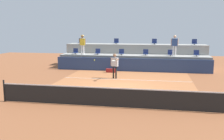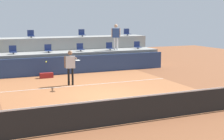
{
  "view_description": "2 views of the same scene",
  "coord_description": "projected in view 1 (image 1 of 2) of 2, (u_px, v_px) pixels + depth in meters",
  "views": [
    {
      "loc": [
        2.18,
        -14.94,
        3.53
      ],
      "look_at": [
        -0.57,
        0.02,
        1.06
      ],
      "focal_mm": 40.71,
      "sensor_mm": 36.0,
      "label": 1
    },
    {
      "loc": [
        -5.25,
        -13.14,
        3.47
      ],
      "look_at": [
        0.2,
        -0.25,
        1.17
      ],
      "focal_mm": 51.66,
      "sensor_mm": 36.0,
      "label": 2
    }
  ],
  "objects": [
    {
      "name": "tennis_net",
      "position": [
        108.0,
        96.0,
        11.49
      ],
      "size": [
        10.48,
        0.08,
        1.07
      ],
      "color": "black",
      "rests_on": "ground_plane"
    },
    {
      "name": "tennis_ball",
      "position": [
        95.0,
        60.0,
        17.75
      ],
      "size": [
        0.07,
        0.07,
        0.07
      ],
      "color": "#CCE033"
    },
    {
      "name": "tennis_player",
      "position": [
        115.0,
        63.0,
        18.03
      ],
      "size": [
        0.62,
        1.3,
        1.8
      ],
      "color": "black",
      "rests_on": "ground_plane"
    },
    {
      "name": "court_inner_paint",
      "position": [
        123.0,
        84.0,
        16.42
      ],
      "size": [
        9.0,
        10.0,
        0.01
      ],
      "primitive_type": "cube",
      "color": "#A36038",
      "rests_on": "ground_plane"
    },
    {
      "name": "stadium_chair_upper_left",
      "position": [
        116.0,
        42.0,
        24.18
      ],
      "size": [
        0.44,
        0.4,
        0.52
      ],
      "color": "#2D2D33",
      "rests_on": "seating_tier_upper"
    },
    {
      "name": "seating_tier_upper",
      "position": [
        135.0,
        55.0,
        24.12
      ],
      "size": [
        13.0,
        1.8,
        2.1
      ],
      "primitive_type": "cube",
      "color": "gray",
      "rests_on": "ground_plane"
    },
    {
      "name": "stadium_chair_lower_mid_left",
      "position": [
        121.0,
        52.0,
        22.43
      ],
      "size": [
        0.44,
        0.4,
        0.52
      ],
      "color": "#2D2D33",
      "rests_on": "seating_tier_lower"
    },
    {
      "name": "stadium_chair_upper_right",
      "position": [
        154.0,
        42.0,
        23.54
      ],
      "size": [
        0.44,
        0.4,
        0.52
      ],
      "color": "#2D2D33",
      "rests_on": "seating_tier_upper"
    },
    {
      "name": "stadium_chair_lower_far_right",
      "position": [
        196.0,
        54.0,
        21.29
      ],
      "size": [
        0.44,
        0.4,
        0.52
      ],
      "color": "#2D2D33",
      "rests_on": "seating_tier_lower"
    },
    {
      "name": "stadium_chair_upper_far_right",
      "position": [
        194.0,
        42.0,
        22.9
      ],
      "size": [
        0.44,
        0.4,
        0.52
      ],
      "color": "#2D2D33",
      "rests_on": "seating_tier_upper"
    },
    {
      "name": "ground_plane",
      "position": [
        121.0,
        87.0,
        15.45
      ],
      "size": [
        40.0,
        40.0,
        0.0
      ],
      "primitive_type": "plane",
      "color": "brown"
    },
    {
      "name": "spectator_in_white",
      "position": [
        175.0,
        43.0,
        21.11
      ],
      "size": [
        0.61,
        0.29,
        1.76
      ],
      "color": "white",
      "rests_on": "seating_tier_lower"
    },
    {
      "name": "stadium_chair_lower_left",
      "position": [
        98.0,
        52.0,
        22.81
      ],
      "size": [
        0.44,
        0.4,
        0.52
      ],
      "color": "#2D2D33",
      "rests_on": "seating_tier_lower"
    },
    {
      "name": "equipment_bag",
      "position": [
        111.0,
        71.0,
        20.75
      ],
      "size": [
        0.76,
        0.28,
        0.3
      ],
      "primitive_type": "cube",
      "color": "maroon",
      "rests_on": "ground_plane"
    },
    {
      "name": "stadium_chair_lower_right",
      "position": [
        170.0,
        53.0,
        21.67
      ],
      "size": [
        0.44,
        0.4,
        0.52
      ],
      "color": "#2D2D33",
      "rests_on": "seating_tier_lower"
    },
    {
      "name": "sponsor_backboard",
      "position": [
        132.0,
        65.0,
        21.19
      ],
      "size": [
        13.0,
        0.16,
        1.1
      ],
      "primitive_type": "cube",
      "color": "navy",
      "rests_on": "ground_plane"
    },
    {
      "name": "court_service_line",
      "position": [
        126.0,
        80.0,
        17.78
      ],
      "size": [
        9.0,
        0.06,
        0.0
      ],
      "primitive_type": "cube",
      "color": "silver",
      "rests_on": "ground_plane"
    },
    {
      "name": "spectator_with_hat",
      "position": [
        82.0,
        42.0,
        22.53
      ],
      "size": [
        0.6,
        0.46,
        1.76
      ],
      "color": "white",
      "rests_on": "seating_tier_lower"
    },
    {
      "name": "stadium_chair_lower_mid_right",
      "position": [
        146.0,
        53.0,
        22.05
      ],
      "size": [
        0.44,
        0.4,
        0.52
      ],
      "color": "#2D2D33",
      "rests_on": "seating_tier_lower"
    },
    {
      "name": "seating_tier_lower",
      "position": [
        133.0,
        62.0,
        22.44
      ],
      "size": [
        13.0,
        1.8,
        1.25
      ],
      "primitive_type": "cube",
      "color": "gray",
      "rests_on": "ground_plane"
    },
    {
      "name": "stadium_chair_upper_far_left",
      "position": [
        81.0,
        41.0,
        24.8
      ],
      "size": [
        0.44,
        0.4,
        0.52
      ],
      "color": "#2D2D33",
      "rests_on": "seating_tier_upper"
    },
    {
      "name": "stadium_chair_lower_far_left",
      "position": [
        75.0,
        52.0,
        23.19
      ],
      "size": [
        0.44,
        0.4,
        0.52
      ],
      "color": "#2D2D33",
      "rests_on": "seating_tier_lower"
    }
  ]
}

